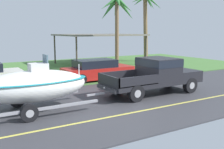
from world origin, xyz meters
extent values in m
cube|color=#38383D|center=(0.00, 0.00, -0.03)|extent=(36.00, 8.00, 0.06)
cube|color=#477538|center=(0.00, 11.00, 0.00)|extent=(36.00, 14.00, 0.11)
cube|color=#DBCC4C|center=(0.00, -1.80, 0.00)|extent=(34.20, 0.12, 0.01)
cube|color=black|center=(1.98, 0.31, 0.63)|extent=(5.34, 1.92, 0.22)
cube|color=black|center=(3.90, 0.31, 0.93)|extent=(1.50, 1.92, 0.38)
cube|color=black|center=(2.35, 0.31, 1.29)|extent=(1.60, 1.92, 1.11)
cube|color=black|center=(2.35, 0.31, 1.62)|extent=(1.62, 1.94, 0.38)
cube|color=black|center=(0.43, 0.31, 0.76)|extent=(2.24, 1.92, 0.04)
cube|color=black|center=(0.43, 1.23, 0.96)|extent=(2.24, 0.08, 0.45)
cube|color=black|center=(0.43, -0.60, 0.96)|extent=(2.24, 0.08, 0.45)
cube|color=black|center=(-0.65, 0.31, 0.96)|extent=(0.08, 1.92, 0.45)
cube|color=#333338|center=(-0.75, 0.31, 0.57)|extent=(0.12, 1.73, 0.16)
sphere|color=#B2B2B7|center=(-0.87, 0.31, 0.62)|extent=(0.10, 0.10, 0.10)
cylinder|color=black|center=(3.83, 1.16, 0.40)|extent=(0.80, 0.28, 0.80)
cylinder|color=#9E9EA3|center=(3.83, 1.16, 0.40)|extent=(0.36, 0.29, 0.36)
cylinder|color=black|center=(3.83, -0.53, 0.40)|extent=(0.80, 0.28, 0.80)
cylinder|color=#9E9EA3|center=(3.83, -0.53, 0.40)|extent=(0.36, 0.29, 0.36)
cylinder|color=black|center=(0.32, 1.16, 0.40)|extent=(0.80, 0.28, 0.80)
cylinder|color=#9E9EA3|center=(0.32, 1.16, 0.40)|extent=(0.36, 0.29, 0.36)
cylinder|color=black|center=(0.32, -0.53, 0.40)|extent=(0.80, 0.28, 0.80)
cylinder|color=#9E9EA3|center=(0.32, -0.53, 0.40)|extent=(0.36, 0.29, 0.36)
cube|color=gray|center=(-1.32, 0.31, 0.38)|extent=(0.90, 0.10, 0.08)
cube|color=gray|center=(-4.09, 1.32, 0.38)|extent=(4.64, 0.12, 0.10)
cube|color=gray|center=(-4.09, -0.69, 0.38)|extent=(4.64, 0.12, 0.10)
cylinder|color=black|center=(-4.55, 1.38, 0.32)|extent=(0.64, 0.22, 0.64)
cylinder|color=#9E9EA3|center=(-4.55, 1.38, 0.32)|extent=(0.29, 0.23, 0.29)
cylinder|color=black|center=(-4.55, -0.75, 0.32)|extent=(0.64, 0.22, 0.64)
cylinder|color=#9E9EA3|center=(-4.55, -0.75, 0.32)|extent=(0.29, 0.23, 0.29)
ellipsoid|color=white|center=(-4.09, 0.31, 1.06)|extent=(4.38, 1.94, 1.26)
ellipsoid|color=teal|center=(-4.09, 0.31, 1.28)|extent=(4.46, 1.98, 0.12)
cube|color=silver|center=(-3.87, 0.31, 1.64)|extent=(0.70, 0.60, 0.65)
cube|color=slate|center=(-3.57, 0.31, 2.11)|extent=(0.06, 0.56, 0.36)
cylinder|color=silver|center=(-2.12, 0.31, 1.56)|extent=(0.04, 0.04, 0.50)
cube|color=#B21E19|center=(1.33, 5.09, 0.53)|extent=(4.63, 1.79, 0.70)
cube|color=black|center=(1.10, 5.09, 1.13)|extent=(2.60, 1.65, 0.50)
cylinder|color=black|center=(2.91, 5.89, 0.33)|extent=(0.66, 0.22, 0.66)
cylinder|color=#9E9EA3|center=(2.91, 5.89, 0.33)|extent=(0.30, 0.23, 0.30)
cylinder|color=black|center=(2.91, 4.28, 0.33)|extent=(0.66, 0.22, 0.66)
cylinder|color=#9E9EA3|center=(2.91, 4.28, 0.33)|extent=(0.30, 0.23, 0.30)
cylinder|color=black|center=(-0.24, 5.89, 0.33)|extent=(0.66, 0.22, 0.66)
cylinder|color=#9E9EA3|center=(-0.24, 5.89, 0.33)|extent=(0.30, 0.23, 0.30)
cylinder|color=black|center=(-0.24, 4.28, 0.33)|extent=(0.66, 0.22, 0.66)
cylinder|color=#9E9EA3|center=(-0.24, 4.28, 0.33)|extent=(0.30, 0.23, 0.30)
cylinder|color=black|center=(-3.89, 7.53, 0.33)|extent=(0.66, 0.22, 0.66)
cylinder|color=#9E9EA3|center=(-3.89, 7.53, 0.33)|extent=(0.30, 0.23, 0.30)
cylinder|color=black|center=(-3.89, 5.88, 0.33)|extent=(0.66, 0.22, 0.66)
cylinder|color=#9E9EA3|center=(-3.89, 5.88, 0.33)|extent=(0.30, 0.23, 0.30)
cylinder|color=#4C4238|center=(8.73, 14.80, 1.39)|extent=(0.14, 0.14, 2.77)
cylinder|color=#4C4238|center=(8.73, 9.48, 1.39)|extent=(0.14, 0.14, 2.77)
cylinder|color=#4C4238|center=(1.71, 14.80, 1.39)|extent=(0.14, 0.14, 2.77)
cylinder|color=#4C4238|center=(1.71, 9.48, 1.39)|extent=(0.14, 0.14, 2.77)
cube|color=#6B665B|center=(5.22, 12.14, 2.84)|extent=(7.51, 5.82, 0.14)
cylinder|color=brown|center=(10.51, 11.89, 3.38)|extent=(0.41, 0.78, 6.78)
cone|color=#387A38|center=(10.95, 11.98, 6.17)|extent=(1.24, 0.60, 1.42)
cone|color=#387A38|center=(10.87, 12.41, 6.09)|extent=(1.17, 1.46, 1.61)
cone|color=#387A38|center=(10.26, 12.63, 6.32)|extent=(0.88, 1.74, 1.21)
cone|color=#387A38|center=(10.45, 11.20, 6.05)|extent=(0.51, 1.69, 1.70)
cone|color=#387A38|center=(11.01, 11.30, 6.08)|extent=(1.35, 1.55, 1.60)
cylinder|color=brown|center=(4.19, 7.35, 2.83)|extent=(0.29, 0.32, 5.66)
cone|color=#387A38|center=(4.97, 7.41, 4.90)|extent=(1.88, 0.54, 1.82)
cone|color=#387A38|center=(4.36, 7.79, 5.02)|extent=(0.71, 1.23, 1.47)
cone|color=#387A38|center=(3.87, 7.98, 4.89)|extent=(1.17, 1.73, 1.82)
cone|color=#387A38|center=(3.52, 7.38, 5.23)|extent=(1.51, 0.38, 1.12)
cone|color=#387A38|center=(3.93, 6.73, 5.28)|extent=(0.91, 1.54, 1.07)
cone|color=#387A38|center=(4.48, 6.77, 5.13)|extent=(0.94, 1.48, 1.31)
camera|label=1|loc=(-6.66, -10.06, 3.23)|focal=42.23mm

